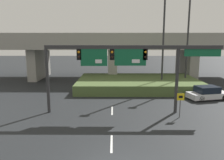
{
  "coord_description": "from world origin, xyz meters",
  "views": [
    {
      "loc": [
        0.11,
        -10.18,
        6.48
      ],
      "look_at": [
        0.0,
        7.45,
        3.23
      ],
      "focal_mm": 35.0,
      "sensor_mm": 36.0,
      "label": 1
    }
  ],
  "objects_px": {
    "highway_light_pole_far": "(164,32)",
    "highway_light_pole_near": "(188,37)",
    "signal_gantry": "(125,58)",
    "speed_limit_sign": "(180,101)",
    "parked_sedan_near_right": "(208,93)"
  },
  "relations": [
    {
      "from": "signal_gantry",
      "to": "highway_light_pole_near",
      "type": "height_order",
      "value": "highway_light_pole_near"
    },
    {
      "from": "signal_gantry",
      "to": "highway_light_pole_far",
      "type": "xyz_separation_m",
      "value": [
        5.47,
        9.87,
        2.57
      ]
    },
    {
      "from": "highway_light_pole_near",
      "to": "highway_light_pole_far",
      "type": "relative_size",
      "value": 0.92
    },
    {
      "from": "signal_gantry",
      "to": "parked_sedan_near_right",
      "type": "distance_m",
      "value": 11.3
    },
    {
      "from": "signal_gantry",
      "to": "speed_limit_sign",
      "type": "distance_m",
      "value": 5.9
    },
    {
      "from": "highway_light_pole_far",
      "to": "highway_light_pole_near",
      "type": "bearing_deg",
      "value": 21.2
    },
    {
      "from": "speed_limit_sign",
      "to": "highway_light_pole_near",
      "type": "relative_size",
      "value": 0.16
    },
    {
      "from": "highway_light_pole_far",
      "to": "parked_sedan_near_right",
      "type": "relative_size",
      "value": 2.95
    },
    {
      "from": "parked_sedan_near_right",
      "to": "highway_light_pole_far",
      "type": "bearing_deg",
      "value": 113.73
    },
    {
      "from": "signal_gantry",
      "to": "speed_limit_sign",
      "type": "height_order",
      "value": "signal_gantry"
    },
    {
      "from": "speed_limit_sign",
      "to": "parked_sedan_near_right",
      "type": "height_order",
      "value": "speed_limit_sign"
    },
    {
      "from": "highway_light_pole_near",
      "to": "highway_light_pole_far",
      "type": "xyz_separation_m",
      "value": [
        -3.62,
        -1.4,
        0.57
      ]
    },
    {
      "from": "highway_light_pole_near",
      "to": "signal_gantry",
      "type": "bearing_deg",
      "value": -128.87
    },
    {
      "from": "speed_limit_sign",
      "to": "parked_sedan_near_right",
      "type": "bearing_deg",
      "value": 50.42
    },
    {
      "from": "signal_gantry",
      "to": "speed_limit_sign",
      "type": "bearing_deg",
      "value": -15.38
    }
  ]
}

